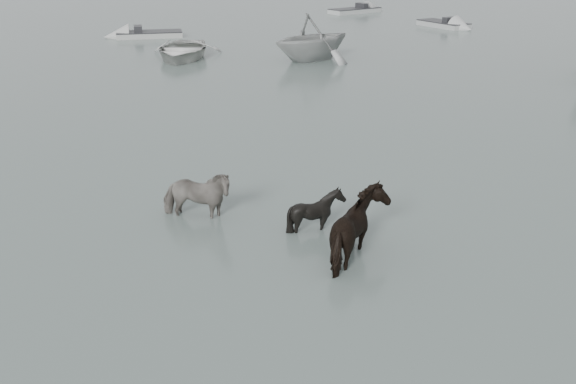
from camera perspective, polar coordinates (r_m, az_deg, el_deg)
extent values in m
plane|color=#4E5C57|center=(13.72, -1.37, -4.64)|extent=(140.00, 140.00, 0.00)
imported|color=black|center=(14.79, -8.21, 0.28)|extent=(1.79, 0.91, 1.47)
imported|color=black|center=(12.87, 6.63, -2.45)|extent=(1.88, 2.05, 1.71)
imported|color=black|center=(14.15, 2.54, -1.12)|extent=(1.25, 1.16, 1.20)
imported|color=silver|center=(35.25, -9.42, 12.54)|extent=(4.78, 5.94, 1.09)
imported|color=#ADB0AD|center=(34.11, 2.20, 13.73)|extent=(6.19, 6.33, 2.53)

